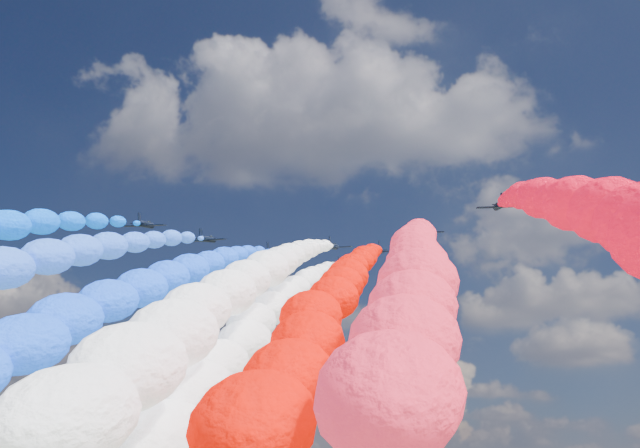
# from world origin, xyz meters

# --- Properties ---
(jet_0) EXTENTS (8.74, 11.62, 5.43)m
(jet_0) POSITION_xyz_m (-33.18, -6.34, 105.58)
(jet_0) COLOR black
(jet_1) EXTENTS (8.95, 11.76, 5.43)m
(jet_1) POSITION_xyz_m (-23.71, 4.12, 105.58)
(jet_1) COLOR black
(trail_1) EXTENTS (6.96, 115.85, 53.03)m
(trail_1) POSITION_xyz_m (-23.71, -54.79, 81.23)
(trail_1) COLOR blue
(jet_2) EXTENTS (8.62, 11.53, 5.43)m
(jet_2) POSITION_xyz_m (-12.13, 14.47, 105.58)
(jet_2) COLOR black
(trail_2) EXTENTS (6.96, 115.85, 53.03)m
(trail_2) POSITION_xyz_m (-12.13, -44.44, 81.23)
(trail_2) COLOR blue
(jet_3) EXTENTS (8.61, 11.52, 5.43)m
(jet_3) POSITION_xyz_m (1.47, 12.91, 105.58)
(jet_3) COLOR black
(trail_3) EXTENTS (6.96, 115.85, 53.03)m
(trail_3) POSITION_xyz_m (1.47, -46.00, 81.23)
(trail_3) COLOR white
(jet_4) EXTENTS (8.47, 11.42, 5.43)m
(jet_4) POSITION_xyz_m (1.22, 27.26, 105.58)
(jet_4) COLOR black
(trail_4) EXTENTS (6.96, 115.85, 53.03)m
(trail_4) POSITION_xyz_m (1.22, -31.65, 81.23)
(trail_4) COLOR white
(jet_5) EXTENTS (8.43, 11.39, 5.43)m
(jet_5) POSITION_xyz_m (11.22, 17.36, 105.58)
(jet_5) COLOR black
(trail_5) EXTENTS (6.96, 115.85, 53.03)m
(trail_5) POSITION_xyz_m (11.22, -41.55, 81.23)
(trail_5) COLOR #D70900
(jet_6) EXTENTS (8.76, 11.63, 5.43)m
(jet_6) POSITION_xyz_m (20.82, 6.16, 105.58)
(jet_6) COLOR black
(trail_6) EXTENTS (6.96, 115.85, 53.03)m
(trail_6) POSITION_xyz_m (20.82, -52.75, 81.23)
(trail_6) COLOR red
(jet_7) EXTENTS (8.81, 11.66, 5.43)m
(jet_7) POSITION_xyz_m (35.03, -5.92, 105.58)
(jet_7) COLOR black
(trail_7) EXTENTS (6.96, 115.85, 53.03)m
(trail_7) POSITION_xyz_m (35.03, -64.83, 81.23)
(trail_7) COLOR red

